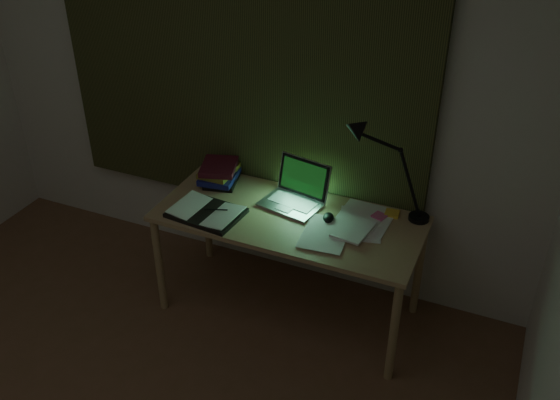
% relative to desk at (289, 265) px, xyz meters
% --- Properties ---
extents(wall_back, '(3.50, 0.00, 2.50)m').
position_rel_desk_xyz_m(wall_back, '(-0.45, 0.39, 0.93)').
color(wall_back, silver).
rests_on(wall_back, ground).
extents(curtain, '(2.20, 0.06, 2.00)m').
position_rel_desk_xyz_m(curtain, '(-0.45, 0.35, 1.13)').
color(curtain, '#2A2D16').
rests_on(curtain, wall_back).
extents(desk, '(1.42, 0.62, 0.65)m').
position_rel_desk_xyz_m(desk, '(0.00, 0.00, 0.00)').
color(desk, tan).
rests_on(desk, floor).
extents(laptop, '(0.38, 0.41, 0.23)m').
position_rel_desk_xyz_m(laptop, '(-0.03, 0.10, 0.44)').
color(laptop, silver).
rests_on(laptop, desk).
extents(open_textbook, '(0.40, 0.30, 0.03)m').
position_rel_desk_xyz_m(open_textbook, '(-0.41, -0.16, 0.34)').
color(open_textbook, white).
rests_on(open_textbook, desk).
extents(book_stack, '(0.23, 0.26, 0.12)m').
position_rel_desk_xyz_m(book_stack, '(-0.50, 0.17, 0.38)').
color(book_stack, white).
rests_on(book_stack, desk).
extents(loose_papers, '(0.43, 0.45, 0.02)m').
position_rel_desk_xyz_m(loose_papers, '(0.30, 0.02, 0.33)').
color(loose_papers, white).
rests_on(loose_papers, desk).
extents(mouse, '(0.08, 0.10, 0.03)m').
position_rel_desk_xyz_m(mouse, '(0.20, 0.05, 0.34)').
color(mouse, black).
rests_on(mouse, desk).
extents(sticky_yellow, '(0.08, 0.08, 0.02)m').
position_rel_desk_xyz_m(sticky_yellow, '(0.50, 0.24, 0.33)').
color(sticky_yellow, yellow).
rests_on(sticky_yellow, desk).
extents(sticky_pink, '(0.08, 0.08, 0.01)m').
position_rel_desk_xyz_m(sticky_pink, '(0.44, 0.18, 0.33)').
color(sticky_pink, pink).
rests_on(sticky_pink, desk).
extents(desk_lamp, '(0.44, 0.37, 0.59)m').
position_rel_desk_xyz_m(desk_lamp, '(0.64, 0.25, 0.62)').
color(desk_lamp, black).
rests_on(desk_lamp, desk).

